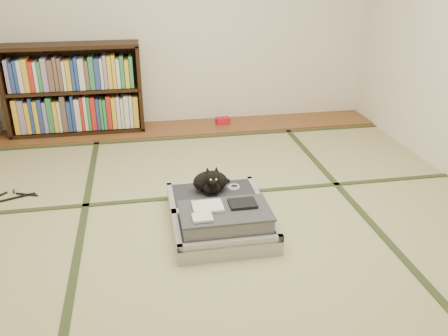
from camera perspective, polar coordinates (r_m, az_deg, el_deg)
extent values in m
plane|color=tan|center=(3.39, 0.23, -6.32)|extent=(4.50, 4.50, 0.00)
cube|color=brown|center=(5.19, -3.84, 4.91)|extent=(4.00, 0.50, 0.02)
cube|color=red|center=(5.25, -0.14, 5.72)|extent=(0.16, 0.10, 0.07)
plane|color=silver|center=(5.18, -4.57, 18.36)|extent=(4.00, 0.00, 4.00)
cube|color=#2D381E|center=(3.38, -16.83, -7.54)|extent=(0.05, 4.50, 0.01)
cube|color=#2D381E|center=(3.68, 15.76, -4.60)|extent=(0.05, 4.50, 0.01)
cube|color=#2D381E|center=(3.73, -0.89, -3.19)|extent=(4.00, 0.05, 0.01)
cube|color=#2D381E|center=(4.91, -3.41, 3.71)|extent=(4.00, 0.05, 0.01)
cube|color=black|center=(5.26, -24.73, 8.25)|extent=(0.04, 0.31, 0.87)
cube|color=black|center=(5.10, -10.09, 9.63)|extent=(0.04, 0.31, 0.87)
cube|color=black|center=(5.26, -16.94, 4.39)|extent=(1.36, 0.31, 0.04)
cube|color=black|center=(5.05, -18.18, 13.81)|extent=(1.36, 0.31, 0.04)
cube|color=black|center=(5.14, -17.54, 8.98)|extent=(1.30, 0.31, 0.03)
cube|color=black|center=(5.28, -17.38, 9.41)|extent=(1.36, 0.02, 0.87)
cube|color=gray|center=(5.18, -17.26, 6.61)|extent=(1.22, 0.22, 0.37)
cube|color=gray|center=(5.08, -17.83, 10.99)|extent=(1.22, 0.22, 0.33)
cube|color=#A2A1A6|center=(3.13, 0.13, -7.98)|extent=(0.66, 0.44, 0.11)
cube|color=#292930|center=(3.11, 0.13, -7.52)|extent=(0.59, 0.37, 0.09)
cube|color=#A2A1A6|center=(2.93, 0.87, -9.05)|extent=(0.66, 0.04, 0.04)
cube|color=#A2A1A6|center=(3.27, -0.52, -5.20)|extent=(0.66, 0.04, 0.04)
cube|color=#A2A1A6|center=(3.06, -5.69, -7.53)|extent=(0.04, 0.44, 0.04)
cube|color=#A2A1A6|center=(3.16, 5.77, -6.45)|extent=(0.04, 0.44, 0.04)
cube|color=#A2A1A6|center=(3.50, -1.18, -4.19)|extent=(0.66, 0.44, 0.11)
cube|color=#292930|center=(3.49, -1.19, -3.76)|extent=(0.59, 0.37, 0.09)
cube|color=#A2A1A6|center=(3.30, -0.62, -4.90)|extent=(0.66, 0.04, 0.04)
cube|color=#A2A1A6|center=(3.65, -1.71, -1.84)|extent=(0.66, 0.04, 0.04)
cube|color=#A2A1A6|center=(3.44, -6.36, -3.71)|extent=(0.04, 0.44, 0.04)
cube|color=#A2A1A6|center=(3.53, 3.84, -2.86)|extent=(0.04, 0.44, 0.04)
cylinder|color=black|center=(3.28, -0.57, -4.98)|extent=(0.60, 0.02, 0.02)
cube|color=gray|center=(3.07, 0.14, -6.24)|extent=(0.56, 0.34, 0.11)
cube|color=#37383F|center=(3.04, 0.14, -5.16)|extent=(0.58, 0.36, 0.01)
cube|color=silver|center=(3.05, -1.98, -4.65)|extent=(0.19, 0.16, 0.02)
cube|color=black|center=(3.09, 2.25, -4.28)|extent=(0.18, 0.14, 0.02)
cube|color=silver|center=(2.93, -2.62, -5.97)|extent=(0.12, 0.11, 0.02)
cube|color=white|center=(2.92, -2.90, -10.42)|extent=(0.05, 0.01, 0.04)
cube|color=white|center=(2.94, -0.82, -10.41)|extent=(0.04, 0.01, 0.03)
cube|color=orange|center=(2.99, 5.10, -9.58)|extent=(0.04, 0.01, 0.03)
cube|color=#197F33|center=(2.97, 3.95, -9.44)|extent=(0.04, 0.01, 0.02)
ellipsoid|color=black|center=(3.48, -1.65, -1.64)|extent=(0.26, 0.17, 0.16)
ellipsoid|color=black|center=(3.42, -1.46, -2.44)|extent=(0.13, 0.09, 0.09)
ellipsoid|color=black|center=(3.36, -1.40, -1.16)|extent=(0.11, 0.10, 0.10)
sphere|color=black|center=(3.32, -1.28, -1.76)|extent=(0.05, 0.05, 0.05)
cone|color=black|center=(3.35, -2.00, -0.25)|extent=(0.04, 0.05, 0.05)
cone|color=black|center=(3.35, -0.92, -0.17)|extent=(0.04, 0.05, 0.05)
sphere|color=#A5BF33|center=(3.31, -1.61, -1.43)|extent=(0.02, 0.02, 0.02)
sphere|color=#A5BF33|center=(3.31, -0.94, -1.38)|extent=(0.02, 0.02, 0.02)
cylinder|color=black|center=(3.59, -0.44, -1.80)|extent=(0.16, 0.09, 0.03)
torus|color=white|center=(3.56, 1.16, -2.33)|extent=(0.09, 0.09, 0.01)
torus|color=white|center=(3.55, 1.25, -2.20)|extent=(0.08, 0.08, 0.01)
cube|color=black|center=(4.01, -24.33, -3.41)|extent=(0.35, 0.15, 0.01)
cube|color=black|center=(4.03, -22.63, -2.96)|extent=(0.18, 0.08, 0.01)
cylinder|color=black|center=(4.13, -23.96, -2.59)|extent=(0.03, 0.07, 0.01)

